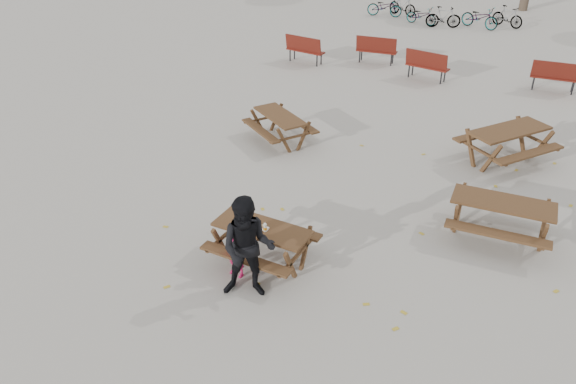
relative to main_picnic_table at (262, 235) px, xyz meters
The scene contains 13 objects.
ground 0.59m from the main_picnic_table, ahead, with size 80.00×80.00×0.00m, color gray.
main_picnic_table is the anchor object (origin of this frame).
food_tray 0.22m from the main_picnic_table, 35.22° to the right, with size 0.18×0.11×0.04m, color white.
bread_roll 0.26m from the main_picnic_table, 35.22° to the right, with size 0.14×0.06×0.05m, color tan.
soda_bottle 0.30m from the main_picnic_table, 36.14° to the right, with size 0.07×0.07×0.17m.
child 0.60m from the main_picnic_table, 110.53° to the right, with size 0.42×0.27×1.14m, color #BF174E.
adult 1.01m from the main_picnic_table, 73.52° to the right, with size 0.93×0.73×1.92m, color black.
picnic_table_east 4.74m from the main_picnic_table, 38.00° to the left, with size 1.94×1.56×0.83m, color #362113, non-canonical shape.
picnic_table_north 5.34m from the main_picnic_table, 115.62° to the left, with size 1.76×1.41×0.76m, color #362113, non-canonical shape.
picnic_table_far 7.21m from the main_picnic_table, 63.19° to the left, with size 2.07×1.67×0.89m, color #362113, non-canonical shape.
park_bench_row 12.05m from the main_picnic_table, 94.65° to the left, with size 10.16×1.88×1.03m.
bicycle_row 19.91m from the main_picnic_table, 96.08° to the left, with size 7.35×2.51×0.95m.
fallen_leaves 2.62m from the main_picnic_table, 78.69° to the left, with size 11.00×11.00×0.01m, color #AE9429, non-canonical shape.
Camera 1 is at (4.46, -7.25, 6.50)m, focal length 35.00 mm.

